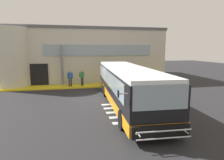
% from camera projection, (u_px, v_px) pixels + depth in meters
% --- Properties ---
extents(ground_plane, '(80.00, 90.00, 0.02)m').
position_uv_depth(ground_plane, '(99.00, 97.00, 16.22)').
color(ground_plane, '#232326').
rests_on(ground_plane, ground).
extents(bay_paint_stripes, '(4.40, 3.96, 0.01)m').
position_uv_depth(bay_paint_stripes, '(140.00, 110.00, 12.60)').
color(bay_paint_stripes, silver).
rests_on(bay_paint_stripes, ground).
extents(terminal_building, '(19.72, 13.80, 6.39)m').
position_uv_depth(terminal_building, '(81.00, 54.00, 26.72)').
color(terminal_building, beige).
rests_on(terminal_building, ground).
extents(boarding_curb, '(21.92, 2.00, 0.15)m').
position_uv_depth(boarding_curb, '(92.00, 85.00, 20.84)').
color(boarding_curb, yellow).
rests_on(boarding_curb, ground).
extents(entry_support_column, '(0.28, 0.28, 4.20)m').
position_uv_depth(entry_support_column, '(62.00, 65.00, 20.41)').
color(entry_support_column, slate).
rests_on(entry_support_column, boarding_curb).
extents(bus_main_foreground, '(3.73, 12.54, 2.70)m').
position_uv_depth(bus_main_foreground, '(127.00, 86.00, 13.67)').
color(bus_main_foreground, black).
rests_on(bus_main_foreground, ground).
extents(passenger_near_column, '(0.56, 0.33, 1.68)m').
position_uv_depth(passenger_near_column, '(70.00, 77.00, 19.84)').
color(passenger_near_column, '#2D2D33').
rests_on(passenger_near_column, boarding_curb).
extents(passenger_by_doorway, '(0.50, 0.52, 1.68)m').
position_uv_depth(passenger_by_doorway, '(82.00, 76.00, 20.21)').
color(passenger_by_doorway, '#2D2D33').
rests_on(passenger_by_doorway, boarding_curb).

